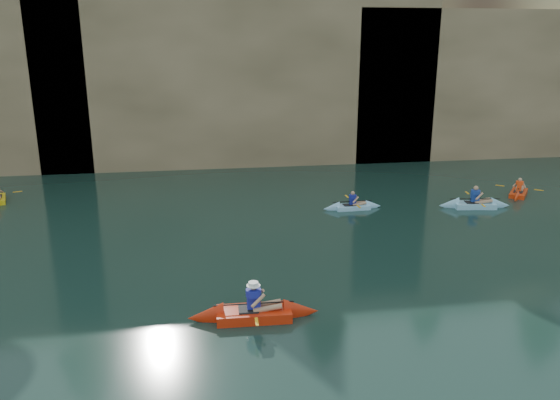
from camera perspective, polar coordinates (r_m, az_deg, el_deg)
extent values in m
plane|color=black|center=(13.64, -3.06, -17.01)|extent=(160.00, 160.00, 0.00)
cube|color=tan|center=(41.41, -7.75, 14.01)|extent=(70.00, 16.00, 12.00)
cube|color=#9B815E|center=(34.15, -3.93, 13.18)|extent=(24.00, 2.40, 11.40)
cube|color=#9B815E|center=(41.16, 25.63, 11.08)|extent=(26.00, 2.40, 9.84)
cube|color=black|center=(33.95, -13.88, 5.76)|extent=(3.50, 1.00, 3.20)
cube|color=black|center=(35.50, 9.36, 7.52)|extent=(5.00, 1.00, 4.50)
cube|color=red|center=(15.60, -2.76, -11.74)|extent=(2.87, 0.98, 0.32)
cone|color=red|center=(15.74, 2.20, -11.47)|extent=(1.03, 0.88, 0.85)
cone|color=red|center=(15.57, -7.77, -11.93)|extent=(1.03, 0.88, 0.85)
cube|color=black|center=(15.53, -3.32, -11.34)|extent=(0.57, 0.55, 0.04)
cube|color=#1C239B|center=(15.40, -2.78, -10.28)|extent=(0.37, 0.25, 0.54)
sphere|color=tan|center=(15.23, -2.80, -8.97)|extent=(0.23, 0.23, 0.23)
cylinder|color=black|center=(15.46, -2.77, -10.75)|extent=(2.26, 0.11, 0.04)
cube|color=#F3A814|center=(16.39, -3.05, -9.13)|extent=(0.09, 0.42, 0.02)
cube|color=#F3A814|center=(14.55, -2.45, -12.58)|extent=(0.09, 0.42, 0.02)
cylinder|color=white|center=(15.21, -2.80, -8.82)|extent=(0.39, 0.39, 0.11)
cube|color=#89C6E5|center=(27.09, 19.64, -0.46)|extent=(2.65, 1.20, 0.29)
cone|color=#89C6E5|center=(27.53, 21.99, -0.45)|extent=(1.01, 0.92, 0.79)
cone|color=#89C6E5|center=(26.70, 17.21, -0.48)|extent=(1.01, 0.92, 0.79)
cube|color=black|center=(27.01, 19.36, -0.23)|extent=(0.62, 0.57, 0.04)
cube|color=navy|center=(26.98, 19.72, 0.40)|extent=(0.39, 0.28, 0.53)
sphere|color=tan|center=(26.88, 19.80, 1.18)|extent=(0.22, 0.22, 0.22)
cylinder|color=black|center=(27.01, 19.70, 0.12)|extent=(2.32, 0.38, 0.04)
cube|color=#F3A814|center=(27.98, 18.97, 0.72)|extent=(0.14, 0.43, 0.02)
cube|color=#F3A814|center=(26.05, 20.48, -0.54)|extent=(0.14, 0.43, 0.02)
cube|color=red|center=(30.12, 23.65, 0.69)|extent=(2.03, 2.31, 0.25)
cone|color=red|center=(31.21, 23.88, 1.17)|extent=(1.06, 1.08, 0.68)
cone|color=red|center=(29.05, 23.41, 0.18)|extent=(1.06, 1.08, 0.68)
cube|color=black|center=(29.96, 23.64, 0.80)|extent=(0.68, 0.70, 0.04)
cube|color=#FB4615|center=(30.04, 23.73, 1.35)|extent=(0.35, 0.37, 0.46)
sphere|color=tan|center=(29.96, 23.80, 1.96)|extent=(0.19, 0.19, 0.19)
cylinder|color=black|center=(30.06, 23.71, 1.18)|extent=(1.28, 1.61, 0.04)
cube|color=#F3A814|center=(30.15, 22.00, 1.41)|extent=(0.38, 0.32, 0.02)
cube|color=#F3A814|center=(30.00, 25.43, 0.94)|extent=(0.38, 0.32, 0.02)
cube|color=#F3A814|center=(29.72, -25.73, 0.79)|extent=(0.43, 0.19, 0.02)
cube|color=#93CEF5|center=(25.53, 7.57, -0.69)|extent=(2.19, 0.75, 0.24)
cone|color=#93CEF5|center=(25.87, 9.71, -0.56)|extent=(0.79, 0.67, 0.65)
cone|color=#93CEF5|center=(25.23, 5.37, -0.82)|extent=(0.79, 0.67, 0.65)
cube|color=black|center=(25.46, 7.25, -0.52)|extent=(0.56, 0.42, 0.04)
cube|color=navy|center=(25.44, 7.59, 0.04)|extent=(0.30, 0.20, 0.43)
sphere|color=tan|center=(25.35, 7.62, 0.72)|extent=(0.18, 0.18, 0.18)
cylinder|color=black|center=(25.46, 7.59, -0.13)|extent=(1.91, 0.10, 0.04)
cube|color=#F3A814|center=(26.24, 7.00, 0.38)|extent=(0.09, 0.42, 0.02)
cube|color=#F3A814|center=(24.69, 8.21, -0.68)|extent=(0.09, 0.42, 0.02)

